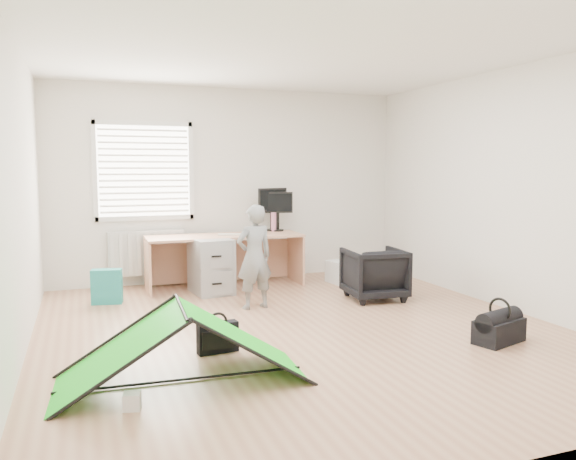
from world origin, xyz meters
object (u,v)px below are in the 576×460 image
object	(u,v)px
laptop_bag	(218,337)
kite	(182,345)
person	(254,257)
storage_crate	(349,271)
duffel_bag	(499,331)
desk	(225,261)
thermos	(274,222)
monitor_left	(272,215)
filing_cabinet	(211,266)
monitor_right	(277,217)
office_chair	(374,274)

from	to	relation	value
laptop_bag	kite	bearing A→B (deg)	-131.40
person	storage_crate	xyz separation A→B (m)	(1.66, 0.96, -0.44)
duffel_bag	desk	bearing A→B (deg)	101.60
kite	laptop_bag	world-z (taller)	kite
duffel_bag	kite	bearing A→B (deg)	161.92
person	thermos	bearing A→B (deg)	-125.91
monitor_left	duffel_bag	distance (m)	3.74
filing_cabinet	monitor_left	world-z (taller)	monitor_left
monitor_left	duffel_bag	size ratio (longest dim) A/B	0.94
desk	filing_cabinet	xyz separation A→B (m)	(-0.26, -0.29, -0.00)
storage_crate	monitor_right	bearing A→B (deg)	149.88
thermos	office_chair	bearing A→B (deg)	-62.82
desk	laptop_bag	distance (m)	2.72
storage_crate	laptop_bag	distance (m)	3.35
monitor_left	kite	distance (m)	3.98
person	laptop_bag	size ratio (longest dim) A/B	3.35
monitor_left	duffel_bag	xyz separation A→B (m)	(1.00, -3.51, -0.82)
person	office_chair	bearing A→B (deg)	168.07
office_chair	duffel_bag	distance (m)	1.94
desk	duffel_bag	size ratio (longest dim) A/B	4.14
monitor_left	office_chair	bearing A→B (deg)	-80.40
office_chair	kite	world-z (taller)	office_chair
desk	storage_crate	world-z (taller)	desk
person	laptop_bag	distance (m)	1.62
storage_crate	duffel_bag	xyz separation A→B (m)	(0.07, -2.95, -0.04)
desk	office_chair	distance (m)	2.02
monitor_right	duffel_bag	world-z (taller)	monitor_right
storage_crate	laptop_bag	size ratio (longest dim) A/B	1.54
person	duffel_bag	bearing A→B (deg)	121.65
office_chair	person	world-z (taller)	person
desk	thermos	bearing A→B (deg)	15.33
desk	monitor_left	world-z (taller)	monitor_left
filing_cabinet	duffel_bag	bearing A→B (deg)	-62.14
office_chair	monitor_right	bearing A→B (deg)	-59.42
duffel_bag	thermos	bearing A→B (deg)	89.35
storage_crate	duffel_bag	distance (m)	2.95
kite	storage_crate	world-z (taller)	kite
thermos	kite	world-z (taller)	thermos
office_chair	storage_crate	xyz separation A→B (m)	(0.16, 1.03, -0.16)
office_chair	monitor_left	bearing A→B (deg)	-58.49
person	storage_crate	distance (m)	1.97
monitor_left	thermos	xyz separation A→B (m)	(-0.00, -0.08, -0.09)
filing_cabinet	office_chair	distance (m)	2.06
desk	office_chair	world-z (taller)	desk
thermos	monitor_right	bearing A→B (deg)	20.24
kite	laptop_bag	distance (m)	0.71
desk	thermos	world-z (taller)	thermos
thermos	office_chair	world-z (taller)	thermos
desk	kite	bearing A→B (deg)	-108.84
laptop_bag	filing_cabinet	bearing A→B (deg)	72.73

